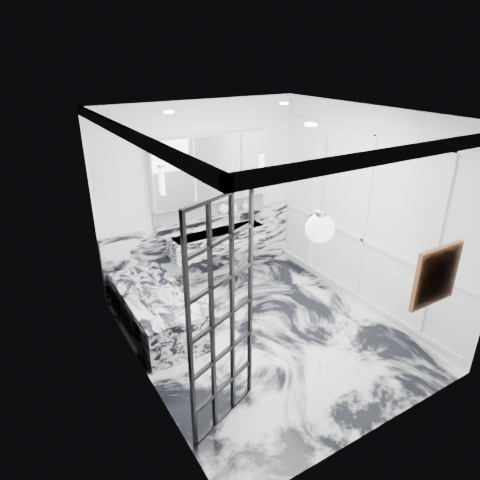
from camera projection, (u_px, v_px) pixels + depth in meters
floor at (267, 335)px, 5.60m from camera, size 3.60×3.60×0.00m
ceiling at (274, 115)px, 4.45m from camera, size 3.60×3.60×0.00m
wall_back at (202, 196)px, 6.43m from camera, size 3.60×0.00×3.60m
wall_front at (391, 311)px, 3.62m from camera, size 3.60×0.00×3.60m
wall_left at (138, 271)px, 4.27m from camera, size 0.00×3.60×3.60m
wall_right at (367, 213)px, 5.78m from camera, size 0.00×3.60×3.60m
marble_clad_back at (204, 249)px, 6.77m from camera, size 3.18×0.05×1.05m
marble_clad_left at (141, 276)px, 4.30m from camera, size 0.02×3.56×2.68m
panel_molding at (365, 220)px, 5.81m from camera, size 0.03×3.40×2.30m
soap_bottle_a at (233, 205)px, 6.68m from camera, size 0.08×0.08×0.20m
soap_bottle_b at (234, 206)px, 6.70m from camera, size 0.09×0.09×0.16m
soap_bottle_c at (245, 204)px, 6.80m from camera, size 0.13×0.13×0.15m
face_pot at (223, 209)px, 6.61m from camera, size 0.16×0.16×0.16m
amber_bottle at (223, 211)px, 6.61m from camera, size 0.04×0.04×0.10m
flower_vase at (204, 310)px, 5.04m from camera, size 0.09×0.09×0.12m
crittall_door at (222, 319)px, 3.89m from camera, size 0.83×0.37×2.35m
artwork at (436, 276)px, 3.88m from camera, size 0.48×0.05×0.48m
pendant_light at (320, 228)px, 3.88m from camera, size 0.27×0.27×0.27m
trough_sink at (219, 240)px, 6.58m from camera, size 1.60×0.45×0.30m
ledge at (213, 216)px, 6.57m from camera, size 1.90×0.14×0.04m
subway_tile at (211, 207)px, 6.57m from camera, size 1.90×0.03×0.23m
mirror_cabinet at (212, 169)px, 6.27m from camera, size 1.90×0.16×1.00m
sconce_left at (162, 181)px, 5.83m from camera, size 0.07×0.07×0.40m
sconce_right at (262, 165)px, 6.60m from camera, size 0.07×0.07×0.40m
bathtub at (155, 311)px, 5.63m from camera, size 0.75×1.65×0.55m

